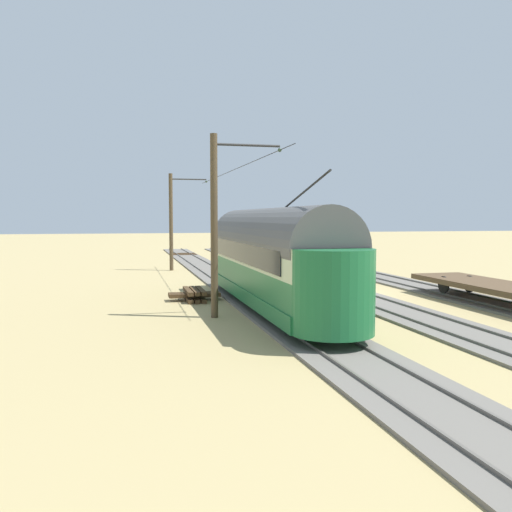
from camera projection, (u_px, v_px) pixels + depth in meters
ground_plane at (346, 294)px, 27.71m from camera, size 220.00×220.00×0.00m
track_streetcar_siding at (429, 289)px, 29.19m from camera, size 2.80×80.00×0.18m
track_adjacent_siding at (343, 292)px, 28.01m from camera, size 2.80×80.00×0.18m
track_third_siding at (250, 295)px, 26.82m from camera, size 2.80×80.00×0.18m
vintage_streetcar at (271, 257)px, 22.81m from camera, size 2.65×16.31×5.18m
catenary_pole_foreground at (172, 220)px, 39.69m from camera, size 2.85×0.28×7.11m
catenary_pole_mid_near at (216, 222)px, 20.91m from camera, size 2.85×0.28×7.11m
overhead_wire_run at (228, 171)px, 31.31m from camera, size 2.65×23.39×0.18m
spare_tie_stack at (194, 295)px, 25.53m from camera, size 2.40×2.40×0.54m
track_end_bumper at (349, 265)px, 39.57m from camera, size 1.80×0.60×0.80m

